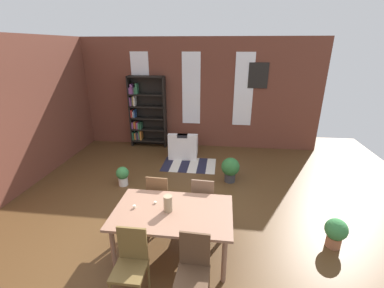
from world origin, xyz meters
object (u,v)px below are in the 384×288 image
object	(u,v)px
potted_plant_by_shelf	(230,168)
potted_plant_corner	(336,232)
dining_chair_far_right	(203,199)
potted_plant_window	(123,175)
dining_chair_far_left	(159,196)
dining_chair_near_right	(193,268)
armchair_white	(184,147)
vase_on_table	(168,203)
dining_chair_near_left	(131,262)
dining_table	(173,216)
bookshelf_tall	(145,112)

from	to	relation	value
potted_plant_by_shelf	potted_plant_corner	distance (m)	2.55
dining_chair_far_right	potted_plant_window	distance (m)	2.29
dining_chair_far_left	dining_chair_near_right	xyz separation A→B (m)	(0.79, -1.52, 0.00)
dining_chair_near_right	armchair_white	bearing A→B (deg)	100.26
vase_on_table	armchair_white	xyz separation A→B (m)	(-0.36, 3.80, -0.62)
dining_chair_near_left	potted_plant_corner	distance (m)	3.17
vase_on_table	potted_plant_by_shelf	bearing A→B (deg)	68.29
dining_table	dining_chair_far_right	distance (m)	0.87
potted_plant_window	dining_chair_near_right	bearing A→B (deg)	-54.01
dining_chair_near_left	potted_plant_by_shelf	world-z (taller)	dining_chair_near_left
dining_chair_far_right	bookshelf_tall	xyz separation A→B (m)	(-2.12, 3.75, 0.57)
dining_chair_near_right	dining_chair_far_right	size ratio (longest dim) A/B	1.00
potted_plant_by_shelf	dining_chair_far_right	bearing A→B (deg)	-107.02
dining_chair_near_right	potted_plant_corner	xyz separation A→B (m)	(2.13, 1.22, -0.23)
potted_plant_window	dining_chair_near_left	bearing A→B (deg)	-66.56
armchair_white	bookshelf_tall	bearing A→B (deg)	151.45
dining_chair_near_left	potted_plant_window	xyz separation A→B (m)	(-1.17, 2.69, -0.26)
bookshelf_tall	potted_plant_window	xyz separation A→B (m)	(0.18, -2.58, -0.83)
dining_chair_near_right	dining_chair_near_left	world-z (taller)	same
bookshelf_tall	potted_plant_by_shelf	world-z (taller)	bookshelf_tall
dining_table	armchair_white	xyz separation A→B (m)	(-0.43, 3.80, -0.41)
armchair_white	dining_chair_near_left	bearing A→B (deg)	-89.52
dining_table	potted_plant_window	distance (m)	2.52
dining_chair_near_right	dining_chair_near_left	size ratio (longest dim) A/B	1.00
vase_on_table	potted_plant_by_shelf	world-z (taller)	vase_on_table
potted_plant_by_shelf	potted_plant_corner	xyz separation A→B (m)	(1.63, -1.95, -0.06)
dining_chair_near_right	potted_plant_window	xyz separation A→B (m)	(-1.95, 2.69, -0.26)
dining_chair_far_left	dining_chair_near_left	bearing A→B (deg)	-89.86
dining_chair_far_right	potted_plant_window	xyz separation A→B (m)	(-1.95, 1.17, -0.26)
vase_on_table	bookshelf_tall	xyz separation A→B (m)	(-1.67, 4.51, 0.19)
dining_table	dining_chair_near_left	xyz separation A→B (m)	(-0.39, -0.76, -0.18)
bookshelf_tall	vase_on_table	bearing A→B (deg)	-69.68
dining_chair_far_left	potted_plant_window	world-z (taller)	dining_chair_far_left
armchair_white	potted_plant_window	size ratio (longest dim) A/B	1.86
dining_chair_far_left	dining_table	bearing A→B (deg)	-62.45
potted_plant_by_shelf	dining_chair_far_left	bearing A→B (deg)	-127.96
dining_chair_far_left	dining_chair_near_right	bearing A→B (deg)	-62.47
bookshelf_tall	armchair_white	xyz separation A→B (m)	(1.31, -0.71, -0.81)
vase_on_table	dining_chair_near_left	distance (m)	0.91
dining_chair_near_right	dining_chair_far_right	xyz separation A→B (m)	(-0.01, 1.52, 0.00)
dining_chair_near_right	potted_plant_window	bearing A→B (deg)	125.99
vase_on_table	dining_chair_far_left	world-z (taller)	vase_on_table
dining_chair_near_right	bookshelf_tall	distance (m)	5.71
dining_chair_far_left	vase_on_table	bearing A→B (deg)	-66.49
dining_chair_far_right	armchair_white	size ratio (longest dim) A/B	1.13
vase_on_table	armchair_white	bearing A→B (deg)	95.48
dining_table	potted_plant_by_shelf	bearing A→B (deg)	69.65
vase_on_table	dining_chair_near_right	xyz separation A→B (m)	(0.46, -0.76, -0.38)
potted_plant_window	armchair_white	bearing A→B (deg)	58.86
potted_plant_by_shelf	potted_plant_window	bearing A→B (deg)	-168.90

